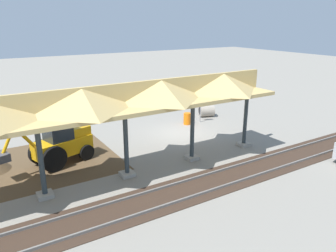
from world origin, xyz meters
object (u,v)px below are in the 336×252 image
object	(u,v)px
stop_sign	(201,103)
traffic_barrel	(187,119)
backhoe	(60,142)
concrete_pipe	(206,111)

from	to	relation	value
stop_sign	traffic_barrel	world-z (taller)	stop_sign
stop_sign	traffic_barrel	bearing A→B (deg)	-5.08
stop_sign	backhoe	size ratio (longest dim) A/B	0.42
stop_sign	concrete_pipe	distance (m)	2.13
backhoe	traffic_barrel	distance (m)	10.55
stop_sign	backhoe	xyz separation A→B (m)	(11.45, 2.16, -0.35)
backhoe	traffic_barrel	xyz separation A→B (m)	(-10.27, -2.27, -0.82)
concrete_pipe	traffic_barrel	xyz separation A→B (m)	(2.65, 0.96, -0.06)
concrete_pipe	traffic_barrel	world-z (taller)	concrete_pipe
traffic_barrel	backhoe	bearing A→B (deg)	12.46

